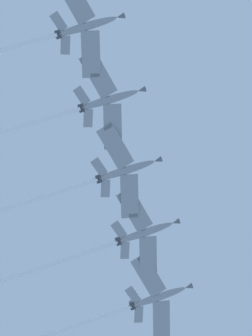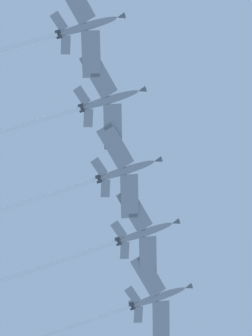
# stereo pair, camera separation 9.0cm
# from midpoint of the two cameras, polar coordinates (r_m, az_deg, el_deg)

# --- Properties ---
(jet_far_left) EXTENTS (57.86, 28.00, 13.08)m
(jet_far_left) POSITION_cam_midpoint_polar(r_m,az_deg,el_deg) (159.17, -1.60, -10.99)
(jet_far_left) COLOR gray
(jet_inner_left) EXTENTS (49.16, 25.07, 12.08)m
(jet_inner_left) POSITION_cam_midpoint_polar(r_m,az_deg,el_deg) (154.10, -1.98, -6.00)
(jet_inner_left) COLOR gray
(jet_centre) EXTENTS (50.04, 25.38, 11.25)m
(jet_centre) POSITION_cam_midpoint_polar(r_m,az_deg,el_deg) (150.11, -3.39, -1.25)
(jet_centre) COLOR gray
(jet_inner_right) EXTENTS (54.81, 26.87, 12.81)m
(jet_inner_right) POSITION_cam_midpoint_polar(r_m,az_deg,el_deg) (147.49, -6.36, 3.60)
(jet_inner_right) COLOR gray
(jet_far_right) EXTENTS (48.19, 24.64, 10.25)m
(jet_far_right) POSITION_cam_midpoint_polar(r_m,az_deg,el_deg) (146.38, -7.12, 9.35)
(jet_far_right) COLOR gray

